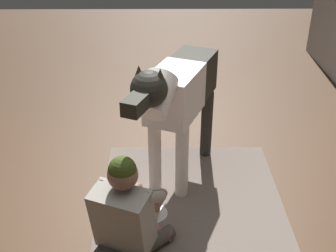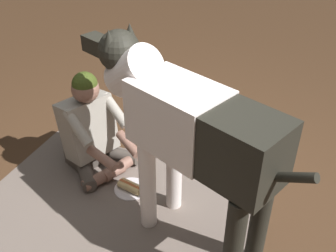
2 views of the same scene
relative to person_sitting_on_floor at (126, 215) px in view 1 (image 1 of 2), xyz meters
The scene contains 5 objects.
ground_plane 0.75m from the person_sitting_on_floor, 165.65° to the left, with size 13.23×13.23×0.00m, color #49301E.
area_rug 0.74m from the person_sitting_on_floor, 130.25° to the left, with size 2.04×1.57×0.01m, color #6D5F57.
person_sitting_on_floor is the anchor object (origin of this frame).
large_dog 1.11m from the person_sitting_on_floor, 157.43° to the left, with size 1.58×0.78×1.30m.
hot_dog_on_plate 0.55m from the person_sitting_on_floor, 157.43° to the left, with size 0.26×0.26×0.06m.
Camera 1 is at (2.94, 0.11, 2.36)m, focal length 45.20 mm.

